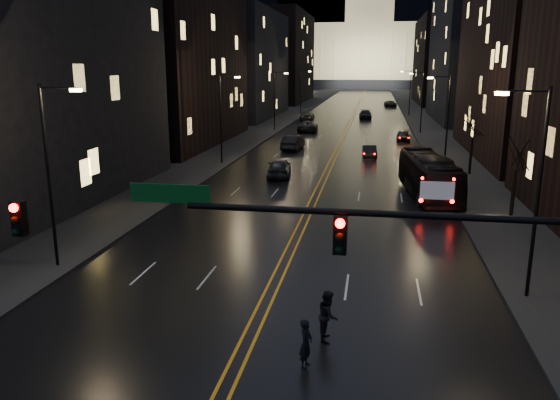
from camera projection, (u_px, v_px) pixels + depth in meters
The scene contains 33 objects.
road at pixel (358, 105), 140.15m from camera, with size 20.00×320.00×0.02m, color black.
sidewalk_left at pixel (304, 104), 142.44m from camera, with size 8.00×320.00×0.16m, color black.
sidewalk_right at pixel (414, 105), 137.82m from camera, with size 8.00×320.00×0.16m, color black.
center_line at pixel (358, 105), 140.14m from camera, with size 0.62×320.00×0.01m, color orange.
building_left_near at pixel (7, 48), 37.64m from camera, with size 12.00×28.00×22.00m, color black.
building_left_mid at pixel (172, 31), 67.54m from camera, with size 12.00×30.00×28.00m, color black.
building_left_far at pixel (244, 65), 104.86m from camera, with size 12.00×34.00×20.00m, color black.
building_left_dist at pixel (284, 58), 150.32m from camera, with size 12.00×40.00×24.00m, color black.
building_right_mid at pixel (473, 47), 97.21m from camera, with size 12.00×34.00×26.00m, color black.
building_right_dist at pixel (441, 61), 143.62m from camera, with size 12.00×40.00×22.00m, color black.
capitol at pixel (368, 50), 250.88m from camera, with size 90.00×50.00×58.50m.
traffic_signal at pixel (437, 259), 13.55m from camera, with size 17.29×0.45×7.00m.
streetlamp_right_near at pixel (535, 184), 22.32m from camera, with size 2.13×0.25×9.00m.
streetlamp_left_near at pixel (51, 167), 25.89m from camera, with size 2.13×0.25×9.00m.
streetlamp_right_mid at pixel (446, 117), 51.03m from camera, with size 2.13×0.25×9.00m.
streetlamp_left_mid at pixel (222, 114), 54.60m from camera, with size 2.13×0.25×9.00m.
streetlamp_right_far at pixel (421, 99), 79.73m from camera, with size 2.13×0.25×9.00m.
streetlamp_left_far at pixel (276, 98), 83.30m from camera, with size 2.13×0.25×9.00m.
streetlamp_right_dist at pixel (409, 90), 108.44m from camera, with size 2.13×0.25×9.00m.
streetlamp_left_dist at pixel (301, 89), 112.01m from camera, with size 2.13×0.25×9.00m.
tree_right_mid at pixel (517, 154), 33.57m from camera, with size 2.40×2.40×6.65m.
tree_right_far at pixel (473, 126), 48.88m from camera, with size 2.40×2.40×6.65m.
bus at pixel (429, 176), 41.64m from camera, with size 2.70×11.52×3.21m, color black.
oncoming_car_a at pixel (279, 167), 49.31m from camera, with size 2.02×5.01×1.71m, color black.
oncoming_car_b at pixel (293, 143), 65.14m from camera, with size 1.82×5.21×1.72m, color black.
oncoming_car_c at pixel (308, 126), 83.20m from camera, with size 2.74×5.94×1.65m, color black.
oncoming_car_d at pixel (307, 116), 101.02m from camera, with size 2.26×5.55×1.61m, color black.
receding_car_a at pixel (370, 152), 59.64m from camera, with size 1.42×4.07×1.34m, color black.
receding_car_b at pixel (403, 136), 72.35m from camera, with size 1.75×4.34×1.48m, color black.
receding_car_c at pixel (365, 115), 103.05m from camera, with size 2.30×5.65×1.64m, color black.
receding_car_d at pixel (390, 104), 134.09m from camera, with size 2.62×5.68×1.58m, color black.
pedestrian_a at pixel (306, 343), 18.01m from camera, with size 0.62×0.41×1.70m, color black.
pedestrian_b at pixel (328, 315), 19.83m from camera, with size 0.92×0.51×1.90m, color black.
Camera 1 is at (4.24, -13.29, 9.76)m, focal length 35.00 mm.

